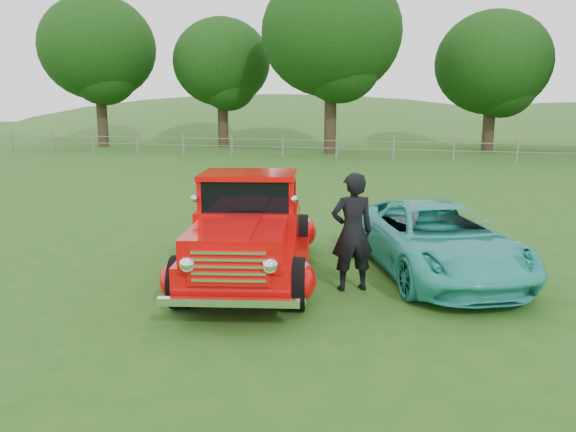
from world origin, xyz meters
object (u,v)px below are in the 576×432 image
(man, at_px, (352,232))
(red_pickup, at_px, (250,230))
(tree_mid_west, at_px, (222,63))
(tree_near_west, at_px, (332,33))
(tree_near_east, at_px, (493,63))
(tree_far_west, at_px, (98,48))
(teal_sedan, at_px, (436,239))

(man, bearing_deg, red_pickup, -34.32)
(tree_mid_west, xyz_separation_m, red_pickup, (11.71, -27.02, -4.75))
(tree_mid_west, relative_size, tree_near_west, 0.81)
(tree_mid_west, relative_size, red_pickup, 1.61)
(red_pickup, bearing_deg, tree_near_east, 65.99)
(tree_near_west, bearing_deg, red_pickup, -81.23)
(tree_far_west, xyz_separation_m, red_pickup, (19.71, -25.02, -5.69))
(man, bearing_deg, tree_mid_west, -91.36)
(tree_near_west, xyz_separation_m, teal_sedan, (6.68, -22.98, -6.19))
(teal_sedan, xyz_separation_m, man, (-1.23, -1.24, 0.32))
(teal_sedan, bearing_deg, tree_near_west, 81.98)
(tree_mid_west, bearing_deg, tree_near_east, 3.37)
(tree_far_west, bearing_deg, red_pickup, -51.77)
(tree_mid_west, distance_m, tree_near_east, 17.03)
(tree_far_west, xyz_separation_m, man, (21.46, -25.22, -5.56))
(tree_far_west, distance_m, tree_near_east, 25.21)
(tree_mid_west, distance_m, teal_sedan, 30.25)
(man, bearing_deg, tree_near_west, -104.96)
(red_pickup, bearing_deg, teal_sedan, 5.83)
(man, bearing_deg, tree_far_west, -77.27)
(tree_near_west, relative_size, tree_near_east, 1.25)
(tree_mid_west, height_order, red_pickup, tree_mid_west)
(tree_far_west, xyz_separation_m, teal_sedan, (22.68, -23.98, -5.88))
(red_pickup, distance_m, man, 1.77)
(tree_mid_west, xyz_separation_m, man, (13.46, -27.22, -4.62))
(tree_near_east, bearing_deg, tree_near_west, -156.04)
(tree_far_west, height_order, tree_mid_west, tree_far_west)
(tree_near_west, xyz_separation_m, tree_near_east, (9.00, 4.00, -1.55))
(tree_near_west, bearing_deg, teal_sedan, -73.79)
(tree_far_west, distance_m, tree_near_west, 16.03)
(red_pickup, relative_size, man, 2.83)
(tree_near_west, bearing_deg, tree_far_west, 176.42)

